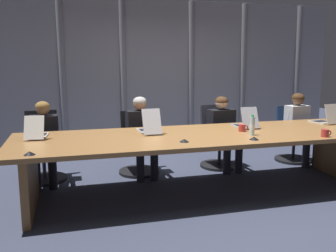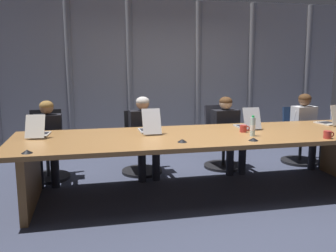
# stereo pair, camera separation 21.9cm
# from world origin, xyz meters

# --- Properties ---
(ground_plane) EXTENTS (14.47, 14.47, 0.00)m
(ground_plane) POSITION_xyz_m (0.00, 0.00, 0.00)
(ground_plane) COLOR #383D51
(conference_table) EXTENTS (4.64, 1.36, 0.75)m
(conference_table) POSITION_xyz_m (0.00, 0.00, 0.62)
(conference_table) COLOR olive
(conference_table) RESTS_ON ground_plane
(curtain_backdrop) EXTENTS (7.23, 0.17, 2.77)m
(curtain_backdrop) POSITION_xyz_m (0.00, 2.59, 1.39)
(curtain_backdrop) COLOR #9999A0
(curtain_backdrop) RESTS_ON ground_plane
(laptop_left_end) EXTENTS (0.26, 0.45, 0.27)m
(laptop_left_end) POSITION_xyz_m (-2.00, 0.31, 0.81)
(laptop_left_end) COLOR beige
(laptop_left_end) RESTS_ON conference_table
(laptop_left_mid) EXTENTS (0.23, 0.48, 0.32)m
(laptop_left_mid) POSITION_xyz_m (-0.66, 0.26, 0.81)
(laptop_left_mid) COLOR #BCBCC1
(laptop_left_mid) RESTS_ON conference_table
(laptop_center) EXTENTS (0.23, 0.42, 0.29)m
(laptop_center) POSITION_xyz_m (0.67, 0.28, 0.81)
(laptop_center) COLOR #A8ADB7
(laptop_center) RESTS_ON conference_table
(laptop_right_mid) EXTENTS (0.28, 0.41, 0.29)m
(laptop_right_mid) POSITION_xyz_m (1.95, 0.29, 0.81)
(laptop_right_mid) COLOR beige
(laptop_right_mid) RESTS_ON conference_table
(office_chair_left_end) EXTENTS (0.60, 0.60, 0.96)m
(office_chair_left_end) POSITION_xyz_m (-1.99, 1.07, 0.35)
(office_chair_left_end) COLOR black
(office_chair_left_end) RESTS_ON ground_plane
(office_chair_left_mid) EXTENTS (0.60, 0.60, 0.91)m
(office_chair_left_mid) POSITION_xyz_m (-0.66, 1.07, 0.34)
(office_chair_left_mid) COLOR black
(office_chair_left_mid) RESTS_ON ground_plane
(office_chair_center) EXTENTS (0.60, 0.60, 0.96)m
(office_chair_center) POSITION_xyz_m (0.62, 1.07, 0.35)
(office_chair_center) COLOR #2D2D38
(office_chair_center) RESTS_ON ground_plane
(office_chair_right_mid) EXTENTS (0.60, 0.60, 0.90)m
(office_chair_right_mid) POSITION_xyz_m (1.97, 1.07, 0.33)
(office_chair_right_mid) COLOR navy
(office_chair_right_mid) RESTS_ON ground_plane
(person_left_end) EXTENTS (0.39, 0.55, 1.11)m
(person_left_end) POSITION_xyz_m (-1.96, 0.91, 0.63)
(person_left_end) COLOR black
(person_left_end) RESTS_ON ground_plane
(person_left_mid) EXTENTS (0.42, 0.56, 1.14)m
(person_left_mid) POSITION_xyz_m (-0.63, 0.91, 0.64)
(person_left_mid) COLOR black
(person_left_mid) RESTS_ON ground_plane
(person_center) EXTENTS (0.44, 0.57, 1.11)m
(person_center) POSITION_xyz_m (0.65, 0.91, 0.63)
(person_center) COLOR black
(person_center) RESTS_ON ground_plane
(person_right_mid) EXTENTS (0.39, 0.57, 1.13)m
(person_right_mid) POSITION_xyz_m (1.99, 0.91, 0.64)
(person_right_mid) COLOR silver
(person_right_mid) RESTS_ON ground_plane
(water_bottle_primary) EXTENTS (0.06, 0.06, 0.25)m
(water_bottle_primary) POSITION_xyz_m (0.51, -0.23, 0.87)
(water_bottle_primary) COLOR silver
(water_bottle_primary) RESTS_ON conference_table
(coffee_mug_near) EXTENTS (0.13, 0.09, 0.09)m
(coffee_mug_near) POSITION_xyz_m (0.51, 0.03, 0.80)
(coffee_mug_near) COLOR #B2332D
(coffee_mug_near) RESTS_ON conference_table
(coffee_mug_far) EXTENTS (0.13, 0.09, 0.09)m
(coffee_mug_far) POSITION_xyz_m (1.30, -0.55, 0.80)
(coffee_mug_far) COLOR #B2332D
(coffee_mug_far) RESTS_ON conference_table
(conference_mic_left_side) EXTENTS (0.11, 0.11, 0.03)m
(conference_mic_left_side) POSITION_xyz_m (-2.00, -0.54, 0.77)
(conference_mic_left_side) COLOR black
(conference_mic_left_side) RESTS_ON conference_table
(conference_mic_middle) EXTENTS (0.11, 0.11, 0.03)m
(conference_mic_middle) POSITION_xyz_m (-0.40, -0.38, 0.77)
(conference_mic_middle) COLOR black
(conference_mic_middle) RESTS_ON conference_table
(conference_mic_right_side) EXTENTS (0.11, 0.11, 0.03)m
(conference_mic_right_side) POSITION_xyz_m (0.40, -0.48, 0.77)
(conference_mic_right_side) COLOR black
(conference_mic_right_side) RESTS_ON conference_table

